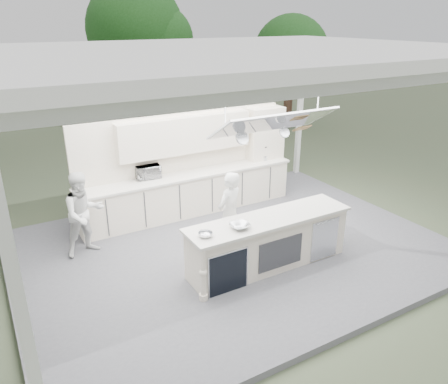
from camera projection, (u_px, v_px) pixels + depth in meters
ground at (233, 252)px, 8.63m from camera, size 90.00×90.00×0.00m
stage_deck at (233, 249)px, 8.61m from camera, size 8.00×6.00×0.12m
tent at (235, 56)px, 7.24m from camera, size 8.20×6.20×3.86m
demo_island at (268, 242)px, 7.76m from camera, size 3.10×0.79×0.95m
back_counter at (190, 193)px, 9.93m from camera, size 5.08×0.72×0.95m
back_wall_unit at (202, 146)px, 9.95m from camera, size 5.05×0.48×2.25m
tree_cluster at (85, 49)px, 15.18m from camera, size 19.55×9.40×5.85m
head_chef at (229, 214)px, 8.06m from camera, size 0.70×0.59×1.63m
sous_chef at (84, 214)px, 8.09m from camera, size 0.88×0.74×1.62m
toaster_oven at (148, 172)px, 9.43m from camera, size 0.54×0.38×0.29m
bowl_large at (240, 226)px, 7.20m from camera, size 0.34×0.34×0.08m
bowl_small at (205, 235)px, 6.93m from camera, size 0.27×0.27×0.07m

